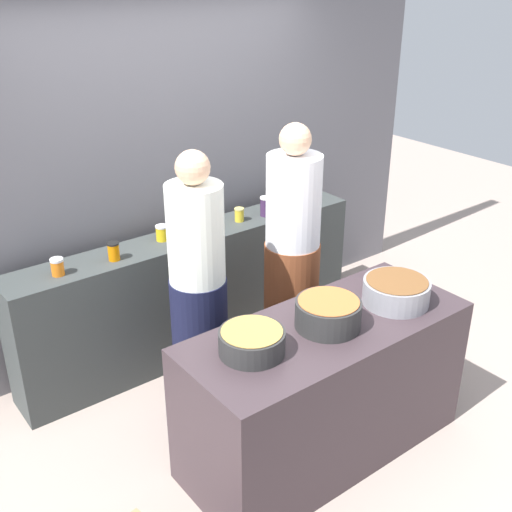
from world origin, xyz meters
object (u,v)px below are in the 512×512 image
object	(u,v)px
cooking_pot_right	(396,292)
cooking_pot_left	(252,342)
preserve_jar_1	(114,251)
cook_in_cap	(292,267)
preserve_jar_0	(57,267)
preserve_jar_2	(162,233)
cook_with_tongs	(199,304)
preserve_jar_6	(266,206)
preserve_jar_7	(277,204)
preserve_jar_4	(201,220)
preserve_jar_5	(239,215)
preserve_jar_8	(289,197)
preserve_jar_3	(178,230)
cooking_pot_center	(328,314)
preserve_jar_9	(305,192)

from	to	relation	value
cooking_pot_right	cooking_pot_left	bearing A→B (deg)	174.16
preserve_jar_1	cook_in_cap	world-z (taller)	cook_in_cap
preserve_jar_0	preserve_jar_2	distance (m)	0.78
preserve_jar_1	cook_with_tongs	bearing A→B (deg)	-68.79
preserve_jar_6	preserve_jar_7	world-z (taller)	preserve_jar_6
preserve_jar_6	preserve_jar_4	bearing A→B (deg)	171.37
cooking_pot_right	preserve_jar_5	bearing A→B (deg)	93.08
preserve_jar_8	cook_in_cap	world-z (taller)	cook_in_cap
preserve_jar_6	preserve_jar_1	bearing A→B (deg)	-179.53
preserve_jar_3	cook_with_tongs	xyz separation A→B (m)	(-0.28, -0.69, -0.19)
preserve_jar_4	preserve_jar_5	world-z (taller)	preserve_jar_4
cooking_pot_center	cook_in_cap	size ratio (longest dim) A/B	0.20
preserve_jar_1	preserve_jar_4	world-z (taller)	preserve_jar_4
cooking_pot_left	cooking_pot_right	world-z (taller)	cooking_pot_right
preserve_jar_0	cook_with_tongs	xyz separation A→B (m)	(0.61, -0.64, -0.19)
preserve_jar_8	cook_in_cap	bearing A→B (deg)	-128.86
preserve_jar_2	cooking_pot_center	xyz separation A→B (m)	(0.21, -1.44, -0.04)
cook_in_cap	preserve_jar_1	bearing A→B (deg)	148.97
preserve_jar_6	preserve_jar_5	bearing A→B (deg)	172.29
cooking_pot_left	cooking_pot_right	size ratio (longest dim) A/B	0.89
preserve_jar_4	cook_in_cap	bearing A→B (deg)	-68.78
preserve_jar_3	preserve_jar_7	world-z (taller)	preserve_jar_7
preserve_jar_7	preserve_jar_9	size ratio (longest dim) A/B	1.30
preserve_jar_6	cook_in_cap	world-z (taller)	cook_in_cap
preserve_jar_0	preserve_jar_5	world-z (taller)	preserve_jar_0
preserve_jar_6	cook_with_tongs	distance (m)	1.21
preserve_jar_2	preserve_jar_0	bearing A→B (deg)	-174.88
preserve_jar_8	cooking_pot_right	bearing A→B (deg)	-106.50
preserve_jar_3	preserve_jar_5	world-z (taller)	preserve_jar_3
preserve_jar_6	cooking_pot_left	size ratio (longest dim) A/B	0.43
preserve_jar_5	preserve_jar_9	size ratio (longest dim) A/B	1.02
preserve_jar_7	preserve_jar_9	bearing A→B (deg)	13.85
preserve_jar_4	preserve_jar_8	distance (m)	0.82
cook_with_tongs	preserve_jar_5	bearing A→B (deg)	39.90
preserve_jar_7	preserve_jar_3	bearing A→B (deg)	176.64
cooking_pot_right	preserve_jar_3	bearing A→B (deg)	111.66
cook_with_tongs	cook_in_cap	xyz separation A→B (m)	(0.76, 0.02, 0.01)
preserve_jar_0	preserve_jar_9	world-z (taller)	preserve_jar_0
preserve_jar_4	preserve_jar_7	world-z (taller)	preserve_jar_7
preserve_jar_9	cooking_pot_center	distance (m)	1.85
preserve_jar_9	cook_in_cap	bearing A→B (deg)	-136.16
preserve_jar_6	cook_with_tongs	bearing A→B (deg)	-148.11
preserve_jar_6	preserve_jar_9	distance (m)	0.50
preserve_jar_8	preserve_jar_9	distance (m)	0.19
preserve_jar_7	preserve_jar_8	size ratio (longest dim) A/B	1.05
preserve_jar_2	preserve_jar_8	size ratio (longest dim) A/B	0.88
preserve_jar_1	cooking_pot_center	size ratio (longest dim) A/B	0.33
preserve_jar_0	cook_in_cap	distance (m)	1.51
preserve_jar_7	preserve_jar_9	xyz separation A→B (m)	(0.37, 0.09, -0.01)
preserve_jar_1	cook_in_cap	bearing A→B (deg)	-31.03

